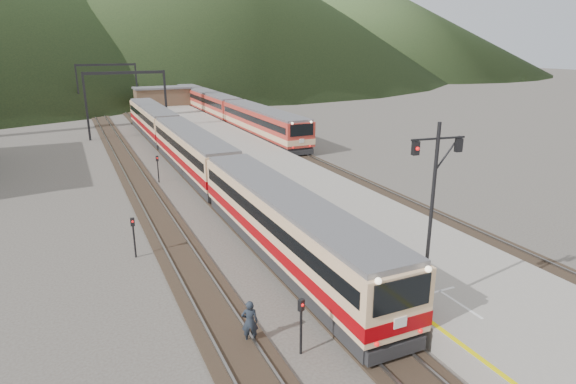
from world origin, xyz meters
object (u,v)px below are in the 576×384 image
main_train (192,151)px  signal_mast (432,200)px  second_train (212,103)px  worker (250,322)px

main_train → signal_mast: signal_mast is taller
second_train → worker: 61.64m
main_train → signal_mast: size_ratio=7.99×
second_train → signal_mast: size_ratio=8.60×
worker → main_train: bearing=-79.1°
main_train → signal_mast: 28.55m
main_train → worker: (-4.34, -26.21, -1.11)m
main_train → worker: 26.59m
main_train → second_train: bearing=71.0°
second_train → signal_mast: signal_mast is taller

